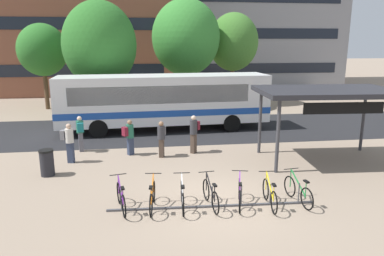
{
  "coord_description": "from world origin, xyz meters",
  "views": [
    {
      "loc": [
        -2.24,
        -10.6,
        5.02
      ],
      "look_at": [
        -0.23,
        4.36,
        1.43
      ],
      "focal_mm": 33.69,
      "sensor_mm": 36.0,
      "label": 1
    }
  ],
  "objects_px": {
    "transit_shelter": "(328,94)",
    "parked_bicycle_yellow_5": "(270,195)",
    "commuter_grey_pack_2": "(162,136)",
    "trash_bin": "(47,163)",
    "parked_bicycle_purple_0": "(121,198)",
    "parked_bicycle_orange_1": "(152,197)",
    "parked_bicycle_black_3": "(211,195)",
    "commuter_grey_pack_4": "(69,140)",
    "parked_bicycle_green_6": "(298,191)",
    "street_tree_1": "(100,45)",
    "parked_bicycle_purple_4": "(240,194)",
    "street_tree_3": "(43,50)",
    "commuter_teal_pack_3": "(80,131)",
    "street_tree_0": "(233,42)",
    "commuter_maroon_pack_1": "(194,131)",
    "commuter_maroon_pack_0": "(129,135)",
    "street_tree_2": "(186,38)",
    "city_bus": "(166,100)",
    "parked_bicycle_white_2": "(182,197)"
  },
  "relations": [
    {
      "from": "commuter_maroon_pack_0",
      "to": "commuter_teal_pack_3",
      "type": "distance_m",
      "value": 2.45
    },
    {
      "from": "commuter_maroon_pack_1",
      "to": "transit_shelter",
      "type": "bearing_deg",
      "value": 110.87
    },
    {
      "from": "parked_bicycle_yellow_5",
      "to": "trash_bin",
      "type": "xyz_separation_m",
      "value": [
        -7.59,
        3.74,
        0.13
      ]
    },
    {
      "from": "commuter_grey_pack_2",
      "to": "street_tree_1",
      "type": "relative_size",
      "value": 0.21
    },
    {
      "from": "city_bus",
      "to": "parked_bicycle_white_2",
      "type": "xyz_separation_m",
      "value": [
        -0.15,
        -10.44,
        -1.39
      ]
    },
    {
      "from": "city_bus",
      "to": "commuter_maroon_pack_0",
      "type": "bearing_deg",
      "value": -115.53
    },
    {
      "from": "city_bus",
      "to": "commuter_teal_pack_3",
      "type": "distance_m",
      "value": 5.77
    },
    {
      "from": "parked_bicycle_black_3",
      "to": "parked_bicycle_green_6",
      "type": "distance_m",
      "value": 2.83
    },
    {
      "from": "commuter_grey_pack_4",
      "to": "commuter_grey_pack_2",
      "type": "bearing_deg",
      "value": 17.4
    },
    {
      "from": "trash_bin",
      "to": "street_tree_0",
      "type": "xyz_separation_m",
      "value": [
        11.09,
        15.53,
        4.53
      ]
    },
    {
      "from": "parked_bicycle_purple_0",
      "to": "street_tree_1",
      "type": "xyz_separation_m",
      "value": [
        -2.0,
        14.44,
        4.49
      ]
    },
    {
      "from": "transit_shelter",
      "to": "street_tree_1",
      "type": "relative_size",
      "value": 0.77
    },
    {
      "from": "parked_bicycle_green_6",
      "to": "transit_shelter",
      "type": "relative_size",
      "value": 0.29
    },
    {
      "from": "parked_bicycle_green_6",
      "to": "commuter_maroon_pack_1",
      "type": "height_order",
      "value": "commuter_maroon_pack_1"
    },
    {
      "from": "parked_bicycle_purple_0",
      "to": "parked_bicycle_white_2",
      "type": "height_order",
      "value": "same"
    },
    {
      "from": "commuter_maroon_pack_0",
      "to": "street_tree_0",
      "type": "height_order",
      "value": "street_tree_0"
    },
    {
      "from": "parked_bicycle_orange_1",
      "to": "commuter_grey_pack_4",
      "type": "distance_m",
      "value": 5.99
    },
    {
      "from": "commuter_grey_pack_2",
      "to": "trash_bin",
      "type": "bearing_deg",
      "value": -54.34
    },
    {
      "from": "commuter_grey_pack_2",
      "to": "commuter_teal_pack_3",
      "type": "distance_m",
      "value": 3.96
    },
    {
      "from": "trash_bin",
      "to": "commuter_grey_pack_2",
      "type": "bearing_deg",
      "value": 21.25
    },
    {
      "from": "street_tree_3",
      "to": "trash_bin",
      "type": "bearing_deg",
      "value": -76.3
    },
    {
      "from": "commuter_maroon_pack_0",
      "to": "trash_bin",
      "type": "xyz_separation_m",
      "value": [
        -3.07,
        -2.24,
        -0.42
      ]
    },
    {
      "from": "street_tree_3",
      "to": "street_tree_1",
      "type": "bearing_deg",
      "value": -40.24
    },
    {
      "from": "commuter_maroon_pack_1",
      "to": "commuter_grey_pack_4",
      "type": "xyz_separation_m",
      "value": [
        -5.44,
        -0.7,
        -0.04
      ]
    },
    {
      "from": "parked_bicycle_orange_1",
      "to": "commuter_maroon_pack_1",
      "type": "distance_m",
      "value": 6.02
    },
    {
      "from": "parked_bicycle_purple_0",
      "to": "parked_bicycle_yellow_5",
      "type": "distance_m",
      "value": 4.6
    },
    {
      "from": "parked_bicycle_purple_4",
      "to": "parked_bicycle_yellow_5",
      "type": "distance_m",
      "value": 0.94
    },
    {
      "from": "city_bus",
      "to": "parked_bicycle_purple_4",
      "type": "xyz_separation_m",
      "value": [
        1.65,
        -10.48,
        -1.39
      ]
    },
    {
      "from": "parked_bicycle_purple_4",
      "to": "street_tree_3",
      "type": "height_order",
      "value": "street_tree_3"
    },
    {
      "from": "transit_shelter",
      "to": "street_tree_0",
      "type": "relative_size",
      "value": 0.8
    },
    {
      "from": "parked_bicycle_orange_1",
      "to": "parked_bicycle_black_3",
      "type": "xyz_separation_m",
      "value": [
        1.8,
        -0.08,
        0.0
      ]
    },
    {
      "from": "transit_shelter",
      "to": "parked_bicycle_yellow_5",
      "type": "bearing_deg",
      "value": -130.28
    },
    {
      "from": "street_tree_0",
      "to": "commuter_grey_pack_2",
      "type": "bearing_deg",
      "value": -115.57
    },
    {
      "from": "parked_bicycle_yellow_5",
      "to": "commuter_maroon_pack_0",
      "type": "height_order",
      "value": "commuter_maroon_pack_0"
    },
    {
      "from": "parked_bicycle_purple_4",
      "to": "trash_bin",
      "type": "xyz_separation_m",
      "value": [
        -6.67,
        3.56,
        0.13
      ]
    },
    {
      "from": "street_tree_2",
      "to": "street_tree_0",
      "type": "bearing_deg",
      "value": 23.31
    },
    {
      "from": "parked_bicycle_black_3",
      "to": "parked_bicycle_orange_1",
      "type": "bearing_deg",
      "value": 81.55
    },
    {
      "from": "parked_bicycle_black_3",
      "to": "parked_bicycle_purple_4",
      "type": "xyz_separation_m",
      "value": [
        0.92,
        -0.04,
        0.0
      ]
    },
    {
      "from": "parked_bicycle_purple_0",
      "to": "transit_shelter",
      "type": "bearing_deg",
      "value": -78.04
    },
    {
      "from": "trash_bin",
      "to": "street_tree_2",
      "type": "xyz_separation_m",
      "value": [
        7.01,
        13.77,
        4.86
      ]
    },
    {
      "from": "parked_bicycle_green_6",
      "to": "commuter_maroon_pack_0",
      "type": "distance_m",
      "value": 8.05
    },
    {
      "from": "parked_bicycle_black_3",
      "to": "trash_bin",
      "type": "xyz_separation_m",
      "value": [
        -5.75,
        3.52,
        0.13
      ]
    },
    {
      "from": "transit_shelter",
      "to": "street_tree_2",
      "type": "relative_size",
      "value": 0.72
    },
    {
      "from": "commuter_maroon_pack_1",
      "to": "commuter_maroon_pack_0",
      "type": "bearing_deg",
      "value": -51.45
    },
    {
      "from": "transit_shelter",
      "to": "commuter_teal_pack_3",
      "type": "xyz_separation_m",
      "value": [
        -10.64,
        2.8,
        -1.96
      ]
    },
    {
      "from": "city_bus",
      "to": "parked_bicycle_yellow_5",
      "type": "bearing_deg",
      "value": -79.37
    },
    {
      "from": "transit_shelter",
      "to": "street_tree_0",
      "type": "distance_m",
      "value": 15.38
    },
    {
      "from": "parked_bicycle_purple_0",
      "to": "commuter_grey_pack_2",
      "type": "xyz_separation_m",
      "value": [
        1.5,
        5.15,
        0.56
      ]
    },
    {
      "from": "commuter_maroon_pack_1",
      "to": "street_tree_0",
      "type": "height_order",
      "value": "street_tree_0"
    },
    {
      "from": "parked_bicycle_black_3",
      "to": "commuter_grey_pack_2",
      "type": "bearing_deg",
      "value": 7.28
    }
  ]
}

